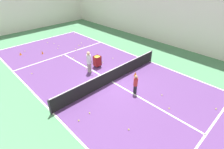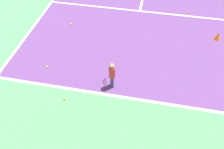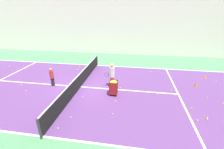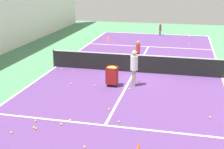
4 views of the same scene
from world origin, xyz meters
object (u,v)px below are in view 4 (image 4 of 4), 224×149
(child_midcourt, at_px, (138,50))
(training_cone_1, at_px, (105,64))
(tennis_net, at_px, (135,63))
(player_near_baseline, at_px, (160,28))
(ball_cart, at_px, (112,72))
(coach_at_net, at_px, (134,66))

(child_midcourt, xyz_separation_m, training_cone_1, (1.68, 1.34, -0.59))
(tennis_net, xyz_separation_m, player_near_baseline, (-0.45, -11.45, 0.08))
(ball_cart, bearing_deg, child_midcourt, -97.35)
(coach_at_net, bearing_deg, ball_cart, 99.03)
(tennis_net, height_order, ball_cart, tennis_net)
(child_midcourt, bearing_deg, player_near_baseline, 136.73)
(child_midcourt, xyz_separation_m, ball_cart, (0.57, 4.43, -0.10))
(tennis_net, height_order, child_midcourt, child_midcourt)
(ball_cart, xyz_separation_m, training_cone_1, (1.11, -3.10, -0.49))
(player_near_baseline, bearing_deg, coach_at_net, -16.28)
(coach_at_net, xyz_separation_m, child_midcourt, (0.44, -4.17, -0.23))
(player_near_baseline, distance_m, coach_at_net, 13.64)
(player_near_baseline, distance_m, child_midcourt, 9.48)
(tennis_net, bearing_deg, child_midcourt, -86.42)
(tennis_net, height_order, coach_at_net, coach_at_net)
(player_near_baseline, relative_size, ball_cart, 1.09)
(tennis_net, distance_m, child_midcourt, 2.02)
(player_near_baseline, height_order, training_cone_1, player_near_baseline)
(tennis_net, bearing_deg, player_near_baseline, -92.24)
(tennis_net, bearing_deg, training_cone_1, -20.04)
(player_near_baseline, bearing_deg, ball_cart, -20.42)
(tennis_net, relative_size, child_midcourt, 7.10)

